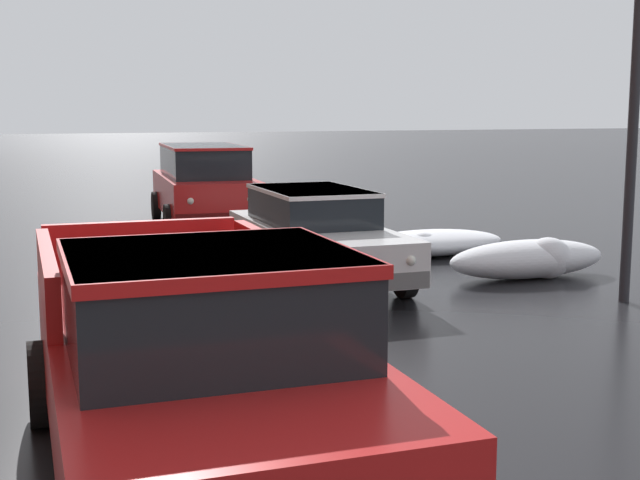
% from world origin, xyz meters
% --- Properties ---
extents(snow_bank_along_left_kerb, '(2.88, 1.38, 0.46)m').
position_xyz_m(snow_bank_along_left_kerb, '(4.41, 15.09, 0.22)').
color(snow_bank_along_left_kerb, white).
rests_on(snow_bank_along_left_kerb, ground).
extents(snow_bank_near_corner_right, '(2.71, 0.96, 0.64)m').
position_xyz_m(snow_bank_near_corner_right, '(4.88, 12.64, 0.30)').
color(snow_bank_near_corner_right, white).
rests_on(snow_bank_near_corner_right, ground).
extents(pickup_truck_red_approaching_near_lane, '(2.26, 5.05, 1.76)m').
position_xyz_m(pickup_truck_red_approaching_near_lane, '(-1.70, 7.07, 0.88)').
color(pickup_truck_red_approaching_near_lane, red).
rests_on(pickup_truck_red_approaching_near_lane, ground).
extents(sedan_white_parked_kerbside_close, '(1.95, 4.47, 1.42)m').
position_xyz_m(sedan_white_parked_kerbside_close, '(1.61, 13.49, 0.75)').
color(sedan_white_parked_kerbside_close, silver).
rests_on(sedan_white_parked_kerbside_close, ground).
extents(suv_red_parked_kerbside_mid, '(2.36, 4.74, 1.82)m').
position_xyz_m(suv_red_parked_kerbside_mid, '(1.54, 20.35, 0.99)').
color(suv_red_parked_kerbside_mid, red).
rests_on(suv_red_parked_kerbside_mid, ground).
extents(street_lamp_post, '(0.44, 0.24, 5.53)m').
position_xyz_m(street_lamp_post, '(5.08, 10.74, 3.12)').
color(street_lamp_post, '#28282D').
rests_on(street_lamp_post, ground).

